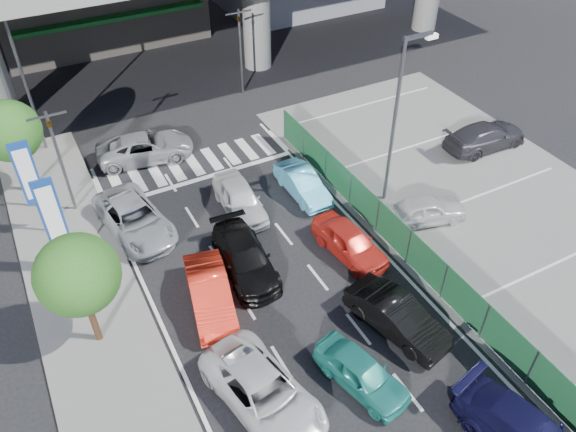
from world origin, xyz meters
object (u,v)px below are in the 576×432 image
taxi_teal_mid (361,372)px  sedan_white_front_mid (240,199)px  signboard_far (28,177)px  taxi_orange_right (350,242)px  street_lamp_left (23,65)px  traffic_light_right (239,31)px  kei_truck_front_right (302,184)px  parked_sedan_white (426,210)px  signboard_near (52,215)px  sedan_white_mid_left (263,392)px  taxi_orange_left (210,293)px  traffic_light_left (53,138)px  parked_sedan_dgrey (485,136)px  tree_near (78,275)px  traffic_cone (404,244)px  tree_far (10,131)px  hatch_black_mid_right (397,316)px  sedan_black_mid (245,258)px  wagon_silver_front_left (135,219)px  crossing_wagon_silver (145,147)px  street_lamp_right (399,109)px

taxi_teal_mid → sedan_white_front_mid: sedan_white_front_mid is taller
signboard_far → taxi_orange_right: 13.54m
taxi_orange_right → street_lamp_left: bearing=117.2°
traffic_light_right → kei_truck_front_right: traffic_light_right is taller
parked_sedan_white → sedan_white_front_mid: bearing=70.2°
signboard_near → parked_sedan_white: (14.82, -4.22, -2.38)m
traffic_light_right → sedan_white_mid_left: size_ratio=1.07×
taxi_orange_right → taxi_orange_left: bearing=172.8°
street_lamp_left → taxi_orange_right: (9.81, -14.39, -4.11)m
taxi_orange_right → kei_truck_front_right: taxi_orange_right is taller
taxi_orange_left → kei_truck_front_right: (6.53, 4.55, -0.08)m
traffic_light_left → parked_sedan_dgrey: traffic_light_left is taller
tree_near → parked_sedan_dgrey: 21.68m
sedan_white_mid_left → parked_sedan_dgrey: parked_sedan_dgrey is taller
parked_sedan_white → traffic_cone: (-2.02, -1.16, -0.24)m
tree_far → sedan_white_mid_left: (4.95, -15.61, -2.71)m
hatch_black_mid_right → parked_sedan_dgrey: bearing=19.9°
sedan_black_mid → tree_far: bearing=130.3°
signboard_far → wagon_silver_front_left: size_ratio=0.95×
tree_near → sedan_white_front_mid: 9.18m
street_lamp_left → sedan_black_mid: (5.53, -13.20, -4.11)m
traffic_light_left → crossing_wagon_silver: size_ratio=1.06×
street_lamp_left → kei_truck_front_right: 14.68m
wagon_silver_front_left → parked_sedan_dgrey: parked_sedan_dgrey is taller
sedan_black_mid → kei_truck_front_right: size_ratio=1.22×
taxi_orange_right → kei_truck_front_right: 4.56m
traffic_light_right → sedan_black_mid: (-6.29, -14.20, -3.28)m
tree_near → wagon_silver_front_left: bearing=61.0°
street_lamp_right → tree_far: street_lamp_right is taller
tree_near → taxi_orange_right: bearing=-2.1°
taxi_teal_mid → traffic_cone: 6.94m
sedan_white_front_mid → tree_near: bearing=-146.2°
sedan_white_mid_left → kei_truck_front_right: (6.60, 9.28, -0.07)m
taxi_orange_right → sedan_white_front_mid: bearing=114.1°
traffic_light_right → taxi_orange_left: traffic_light_right is taller
street_lamp_right → taxi_orange_left: (-9.96, -2.38, -4.08)m
traffic_light_right → kei_truck_front_right: 11.47m
crossing_wagon_silver → parked_sedan_dgrey: (16.27, -7.49, 0.06)m
street_lamp_left → taxi_orange_left: (3.54, -14.38, -4.08)m
sedan_black_mid → taxi_orange_right: 4.44m
traffic_light_left → signboard_far: size_ratio=1.11×
crossing_wagon_silver → traffic_cone: 14.21m
sedan_black_mid → taxi_orange_right: size_ratio=1.17×
sedan_white_mid_left → hatch_black_mid_right: (5.68, 0.51, 0.00)m
street_lamp_left → parked_sedan_white: street_lamp_left is taller
traffic_light_left → parked_sedan_dgrey: 21.30m
taxi_orange_right → parked_sedan_dgrey: parked_sedan_dgrey is taller
sedan_white_mid_left → taxi_orange_left: (0.07, 4.73, 0.01)m
crossing_wagon_silver → kei_truck_front_right: bearing=-128.6°
crossing_wagon_silver → parked_sedan_white: crossing_wagon_silver is taller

